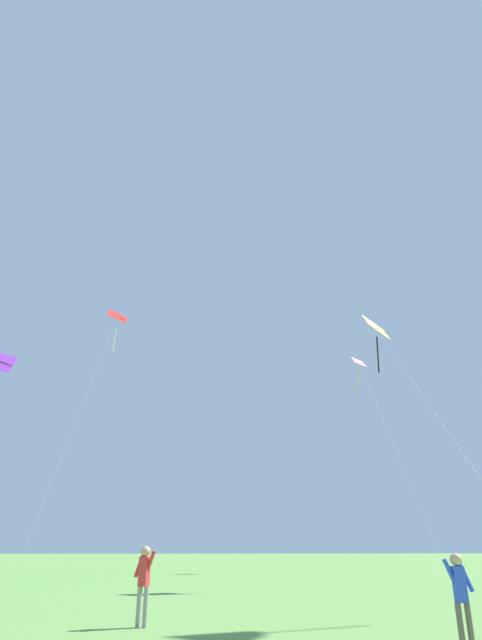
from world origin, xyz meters
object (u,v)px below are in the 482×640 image
at_px(kite_pink_low, 361,373).
at_px(person_in_red_shirt, 144,578).
at_px(kite_yellow_diamond, 378,337).
at_px(person_near_tree, 460,592).
at_px(kite_red_high, 115,327).

height_order(kite_pink_low, person_in_red_shirt, kite_pink_low).
bearing_deg(kite_yellow_diamond, person_near_tree, -108.18).
height_order(kite_yellow_diamond, person_near_tree, kite_yellow_diamond).
relative_size(kite_yellow_diamond, person_in_red_shirt, 8.09).
bearing_deg(person_near_tree, kite_pink_low, 73.11).
distance_m(kite_pink_low, kite_yellow_diamond, 19.94).
bearing_deg(kite_yellow_diamond, person_in_red_shirt, -131.51).
height_order(kite_red_high, kite_yellow_diamond, kite_red_high).
bearing_deg(person_in_red_shirt, kite_red_high, 100.24).
xyz_separation_m(kite_red_high, person_near_tree, (11.01, -32.37, -17.64)).
distance_m(kite_yellow_diamond, person_near_tree, 21.49).
xyz_separation_m(kite_pink_low, kite_yellow_diamond, (-5.29, -18.83, -3.88)).
bearing_deg(person_near_tree, kite_red_high, 108.79).
distance_m(kite_pink_low, kite_red_high, 22.33).
xyz_separation_m(kite_pink_low, person_near_tree, (-10.93, -35.98, -15.54)).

